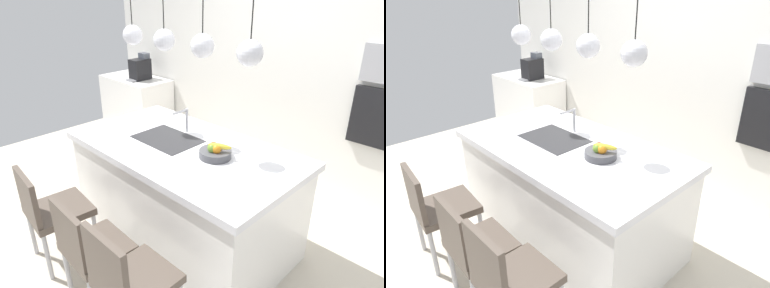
% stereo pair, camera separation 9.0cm
% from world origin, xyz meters
% --- Properties ---
extents(floor, '(6.60, 6.60, 0.00)m').
position_xyz_m(floor, '(0.00, 0.00, 0.00)').
color(floor, beige).
rests_on(floor, ground).
extents(back_wall, '(6.00, 0.10, 2.60)m').
position_xyz_m(back_wall, '(0.00, 1.65, 1.30)').
color(back_wall, silver).
rests_on(back_wall, ground).
extents(kitchen_island, '(1.97, 1.08, 0.92)m').
position_xyz_m(kitchen_island, '(0.00, 0.00, 0.46)').
color(kitchen_island, white).
rests_on(kitchen_island, ground).
extents(sink_basin, '(0.56, 0.40, 0.02)m').
position_xyz_m(sink_basin, '(-0.20, 0.00, 0.92)').
color(sink_basin, '#2D2D30').
rests_on(sink_basin, kitchen_island).
extents(faucet, '(0.02, 0.17, 0.22)m').
position_xyz_m(faucet, '(-0.20, 0.21, 1.07)').
color(faucet, silver).
rests_on(faucet, kitchen_island).
extents(fruit_bowl, '(0.26, 0.25, 0.14)m').
position_xyz_m(fruit_bowl, '(0.33, 0.02, 0.98)').
color(fruit_bowl, '#4C4C51').
rests_on(fruit_bowl, kitchen_island).
extents(side_counter, '(1.10, 0.60, 0.86)m').
position_xyz_m(side_counter, '(-2.40, 1.28, 0.43)').
color(side_counter, white).
rests_on(side_counter, ground).
extents(coffee_machine, '(0.20, 0.35, 0.38)m').
position_xyz_m(coffee_machine, '(-2.26, 1.28, 1.02)').
color(coffee_machine, black).
rests_on(coffee_machine, side_counter).
extents(oven, '(0.56, 0.08, 0.56)m').
position_xyz_m(oven, '(1.02, 1.58, 1.01)').
color(oven, black).
rests_on(oven, back_wall).
extents(chair_near, '(0.48, 0.50, 0.87)m').
position_xyz_m(chair_near, '(-0.54, -0.97, 0.50)').
color(chair_near, brown).
rests_on(chair_near, ground).
extents(chair_middle, '(0.45, 0.42, 0.85)m').
position_xyz_m(chair_middle, '(0.04, -0.96, 0.48)').
color(chair_middle, brown).
rests_on(chair_middle, ground).
extents(chair_far, '(0.42, 0.45, 0.92)m').
position_xyz_m(chair_far, '(0.52, -0.97, 0.52)').
color(chair_far, brown).
rests_on(chair_far, ground).
extents(pendant_light_left, '(0.17, 0.17, 0.77)m').
position_xyz_m(pendant_light_left, '(-0.61, 0.00, 1.76)').
color(pendant_light_left, silver).
extents(pendant_light_center_left, '(0.17, 0.17, 0.77)m').
position_xyz_m(pendant_light_center_left, '(-0.20, 0.00, 1.76)').
color(pendant_light_center_left, silver).
extents(pendant_light_center_right, '(0.17, 0.17, 0.77)m').
position_xyz_m(pendant_light_center_right, '(0.20, 0.00, 1.76)').
color(pendant_light_center_right, silver).
extents(pendant_light_right, '(0.17, 0.17, 0.77)m').
position_xyz_m(pendant_light_right, '(0.61, 0.00, 1.76)').
color(pendant_light_right, silver).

